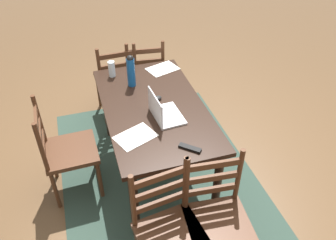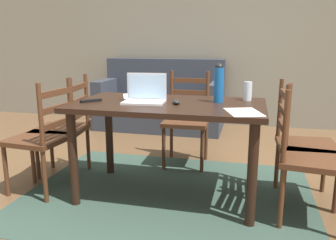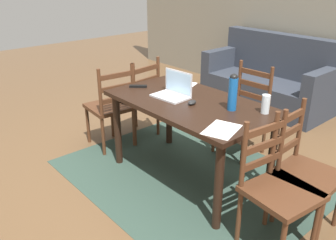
{
  "view_description": "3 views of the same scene",
  "coord_description": "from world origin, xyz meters",
  "px_view_note": "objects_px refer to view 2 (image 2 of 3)",
  "views": [
    {
      "loc": [
        -2.33,
        0.58,
        2.49
      ],
      "look_at": [
        -0.1,
        -0.1,
        0.67
      ],
      "focal_mm": 36.62,
      "sensor_mm": 36.0,
      "label": 1
    },
    {
      "loc": [
        0.63,
        -2.58,
        1.24
      ],
      "look_at": [
        -0.02,
        0.07,
        0.62
      ],
      "focal_mm": 36.64,
      "sensor_mm": 36.0,
      "label": 2
    },
    {
      "loc": [
        2.08,
        -2.07,
        1.85
      ],
      "look_at": [
        -0.13,
        -0.14,
        0.59
      ],
      "focal_mm": 37.97,
      "sensor_mm": 36.0,
      "label": 3
    }
  ],
  "objects_px": {
    "dining_table": "(168,116)",
    "chair_left_far": "(64,128)",
    "chair_right_far": "(302,144)",
    "chair_right_near": "(308,158)",
    "chair_left_near": "(42,138)",
    "water_bottle": "(219,82)",
    "couch": "(161,104)",
    "laptop": "(145,95)",
    "computer_mouse": "(176,102)",
    "tv_remote": "(91,101)",
    "drinking_glass": "(248,91)",
    "chair_far_head": "(187,120)"
  },
  "relations": [
    {
      "from": "chair_left_far",
      "to": "chair_far_head",
      "type": "distance_m",
      "value": 1.2
    },
    {
      "from": "drinking_glass",
      "to": "dining_table",
      "type": "bearing_deg",
      "value": -157.11
    },
    {
      "from": "dining_table",
      "to": "drinking_glass",
      "type": "bearing_deg",
      "value": 22.89
    },
    {
      "from": "dining_table",
      "to": "drinking_glass",
      "type": "height_order",
      "value": "drinking_glass"
    },
    {
      "from": "dining_table",
      "to": "chair_left_far",
      "type": "relative_size",
      "value": 1.57
    },
    {
      "from": "chair_left_far",
      "to": "laptop",
      "type": "distance_m",
      "value": 0.95
    },
    {
      "from": "water_bottle",
      "to": "tv_remote",
      "type": "distance_m",
      "value": 1.02
    },
    {
      "from": "chair_left_far",
      "to": "drinking_glass",
      "type": "height_order",
      "value": "chair_left_far"
    },
    {
      "from": "chair_left_far",
      "to": "couch",
      "type": "height_order",
      "value": "couch"
    },
    {
      "from": "chair_left_near",
      "to": "computer_mouse",
      "type": "xyz_separation_m",
      "value": [
        1.11,
        0.13,
        0.33
      ]
    },
    {
      "from": "laptop",
      "to": "computer_mouse",
      "type": "distance_m",
      "value": 0.26
    },
    {
      "from": "drinking_glass",
      "to": "tv_remote",
      "type": "distance_m",
      "value": 1.26
    },
    {
      "from": "chair_right_near",
      "to": "drinking_glass",
      "type": "relative_size",
      "value": 6.19
    },
    {
      "from": "couch",
      "to": "laptop",
      "type": "relative_size",
      "value": 5.36
    },
    {
      "from": "computer_mouse",
      "to": "dining_table",
      "type": "bearing_deg",
      "value": 127.73
    },
    {
      "from": "drinking_glass",
      "to": "chair_left_far",
      "type": "bearing_deg",
      "value": -177.24
    },
    {
      "from": "chair_left_far",
      "to": "laptop",
      "type": "xyz_separation_m",
      "value": [
        0.85,
        -0.2,
        0.37
      ]
    },
    {
      "from": "dining_table",
      "to": "drinking_glass",
      "type": "relative_size",
      "value": 9.71
    },
    {
      "from": "computer_mouse",
      "to": "tv_remote",
      "type": "height_order",
      "value": "computer_mouse"
    },
    {
      "from": "chair_left_far",
      "to": "water_bottle",
      "type": "height_order",
      "value": "water_bottle"
    },
    {
      "from": "chair_right_far",
      "to": "couch",
      "type": "distance_m",
      "value": 2.68
    },
    {
      "from": "water_bottle",
      "to": "computer_mouse",
      "type": "distance_m",
      "value": 0.37
    },
    {
      "from": "chair_right_far",
      "to": "laptop",
      "type": "relative_size",
      "value": 2.83
    },
    {
      "from": "dining_table",
      "to": "couch",
      "type": "relative_size",
      "value": 0.83
    },
    {
      "from": "laptop",
      "to": "water_bottle",
      "type": "distance_m",
      "value": 0.59
    },
    {
      "from": "laptop",
      "to": "computer_mouse",
      "type": "bearing_deg",
      "value": -4.65
    },
    {
      "from": "chair_far_head",
      "to": "drinking_glass",
      "type": "xyz_separation_m",
      "value": [
        0.6,
        -0.54,
        0.39
      ]
    },
    {
      "from": "chair_right_far",
      "to": "chair_right_near",
      "type": "relative_size",
      "value": 1.0
    },
    {
      "from": "water_bottle",
      "to": "drinking_glass",
      "type": "relative_size",
      "value": 2.0
    },
    {
      "from": "chair_left_near",
      "to": "chair_far_head",
      "type": "bearing_deg",
      "value": 43.11
    },
    {
      "from": "tv_remote",
      "to": "dining_table",
      "type": "bearing_deg",
      "value": -127.06
    },
    {
      "from": "chair_far_head",
      "to": "computer_mouse",
      "type": "xyz_separation_m",
      "value": [
        0.07,
        -0.84,
        0.33
      ]
    },
    {
      "from": "chair_left_near",
      "to": "water_bottle",
      "type": "distance_m",
      "value": 1.52
    },
    {
      "from": "chair_right_far",
      "to": "chair_right_near",
      "type": "height_order",
      "value": "same"
    },
    {
      "from": "chair_right_near",
      "to": "chair_far_head",
      "type": "bearing_deg",
      "value": 137.22
    },
    {
      "from": "dining_table",
      "to": "computer_mouse",
      "type": "bearing_deg",
      "value": -32.39
    },
    {
      "from": "dining_table",
      "to": "water_bottle",
      "type": "bearing_deg",
      "value": 15.76
    },
    {
      "from": "dining_table",
      "to": "chair_left_near",
      "type": "xyz_separation_m",
      "value": [
        -1.03,
        -0.17,
        -0.21
      ]
    },
    {
      "from": "dining_table",
      "to": "chair_left_near",
      "type": "height_order",
      "value": "chair_left_near"
    },
    {
      "from": "dining_table",
      "to": "chair_right_far",
      "type": "xyz_separation_m",
      "value": [
        1.03,
        0.17,
        -0.21
      ]
    },
    {
      "from": "chair_right_far",
      "to": "drinking_glass",
      "type": "relative_size",
      "value": 6.19
    },
    {
      "from": "chair_right_far",
      "to": "chair_left_far",
      "type": "bearing_deg",
      "value": 179.8
    },
    {
      "from": "couch",
      "to": "laptop",
      "type": "height_order",
      "value": "laptop"
    },
    {
      "from": "drinking_glass",
      "to": "laptop",
      "type": "bearing_deg",
      "value": -160.41
    },
    {
      "from": "drinking_glass",
      "to": "tv_remote",
      "type": "bearing_deg",
      "value": -163.17
    },
    {
      "from": "chair_far_head",
      "to": "chair_right_near",
      "type": "height_order",
      "value": "same"
    },
    {
      "from": "chair_right_far",
      "to": "tv_remote",
      "type": "xyz_separation_m",
      "value": [
        -1.64,
        -0.28,
        0.32
      ]
    },
    {
      "from": "chair_left_far",
      "to": "computer_mouse",
      "type": "xyz_separation_m",
      "value": [
        1.11,
        -0.22,
        0.33
      ]
    },
    {
      "from": "chair_left_near",
      "to": "chair_right_near",
      "type": "relative_size",
      "value": 1.0
    },
    {
      "from": "dining_table",
      "to": "chair_left_near",
      "type": "relative_size",
      "value": 1.57
    }
  ]
}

